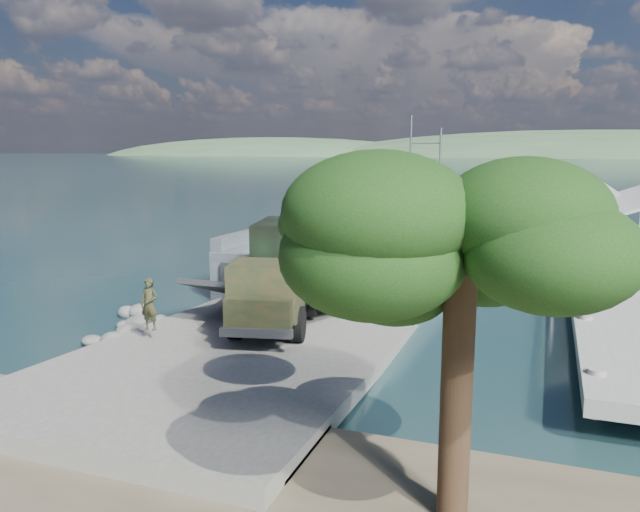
{
  "coord_description": "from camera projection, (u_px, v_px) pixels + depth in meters",
  "views": [
    {
      "loc": [
        9.86,
        -20.09,
        7.42
      ],
      "look_at": [
        0.29,
        6.0,
        2.6
      ],
      "focal_mm": 35.0,
      "sensor_mm": 36.0,
      "label": 1
    }
  ],
  "objects": [
    {
      "name": "ground",
      "position": [
        257.0,
        350.0,
        23.2
      ],
      "size": [
        1400.0,
        1400.0,
        0.0
      ],
      "primitive_type": "plane",
      "color": "#1C4443",
      "rests_on": "ground"
    },
    {
      "name": "boat_ramp",
      "position": [
        245.0,
        352.0,
        22.23
      ],
      "size": [
        10.0,
        18.0,
        0.5
      ],
      "primitive_type": "cube",
      "color": "slate",
      "rests_on": "ground"
    },
    {
      "name": "shoreline_rocks",
      "position": [
        127.0,
        330.0,
        25.77
      ],
      "size": [
        3.2,
        5.6,
        0.9
      ],
      "primitive_type": null,
      "color": "slate",
      "rests_on": "ground"
    },
    {
      "name": "distant_headlands",
      "position": [
        602.0,
        157.0,
        524.2
      ],
      "size": [
        1000.0,
        240.0,
        48.0
      ],
      "primitive_type": null,
      "color": "#3A5C39",
      "rests_on": "ground"
    },
    {
      "name": "pier",
      "position": [
        603.0,
        251.0,
        35.87
      ],
      "size": [
        6.4,
        44.0,
        6.1
      ],
      "color": "gray",
      "rests_on": "ground"
    },
    {
      "name": "landing_craft",
      "position": [
        389.0,
        244.0,
        43.09
      ],
      "size": [
        10.44,
        37.11,
        10.94
      ],
      "rotation": [
        0.0,
        0.0,
        -0.03
      ],
      "color": "#42494E",
      "rests_on": "ground"
    },
    {
      "name": "military_truck",
      "position": [
        281.0,
        273.0,
        25.35
      ],
      "size": [
        4.3,
        8.68,
        3.87
      ],
      "rotation": [
        0.0,
        0.0,
        0.22
      ],
      "color": "black",
      "rests_on": "boat_ramp"
    },
    {
      "name": "soldier",
      "position": [
        150.0,
        315.0,
        22.62
      ],
      "size": [
        0.7,
        0.47,
        1.91
      ],
      "primitive_type": "imported",
      "rotation": [
        0.0,
        0.0,
        0.01
      ],
      "color": "#1E331C",
      "rests_on": "boat_ramp"
    },
    {
      "name": "overhang_tree",
      "position": [
        438.0,
        249.0,
        11.78
      ],
      "size": [
        7.6,
        7.0,
        6.9
      ],
      "color": "#352515",
      "rests_on": "ground"
    }
  ]
}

